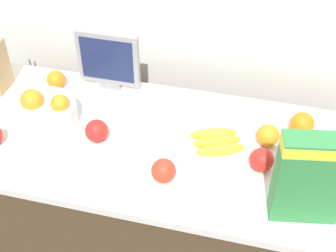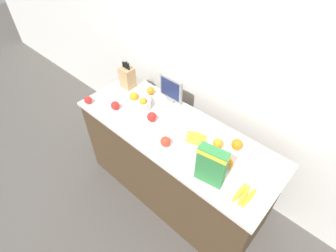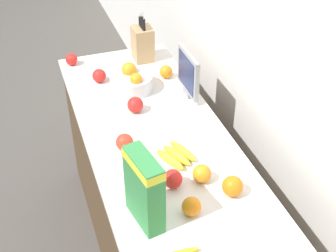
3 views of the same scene
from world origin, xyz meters
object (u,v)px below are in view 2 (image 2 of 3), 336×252
object	(u,v)px
apple_near_bananas	(152,117)
apple_rightmost	(88,100)
banana_bunch_left	(196,138)
apple_front	(166,141)
orange_mid_right	(218,144)
apple_middle	(115,105)
banana_bunch_right	(244,195)
knife_block	(127,77)
orange_front_center	(237,144)
orange_mid_left	(228,163)
apple_rear	(207,152)
fruit_bowl	(138,103)
orange_by_cereal	(151,91)
cereal_box	(212,165)
small_monitor	(171,89)

from	to	relation	value
apple_near_bananas	apple_rightmost	bearing A→B (deg)	-159.42
banana_bunch_left	apple_front	xyz separation A→B (m)	(-0.14, -0.20, 0.02)
orange_mid_right	apple_middle	bearing A→B (deg)	-166.01
apple_near_bananas	orange_mid_right	xyz separation A→B (m)	(0.59, 0.12, -0.00)
banana_bunch_left	banana_bunch_right	world-z (taller)	banana_bunch_left
knife_block	orange_front_center	bearing A→B (deg)	0.64
apple_rightmost	orange_mid_left	xyz separation A→B (m)	(1.35, 0.24, 0.00)
apple_rear	apple_near_bananas	size ratio (longest dim) A/B	0.99
apple_rear	apple_near_bananas	bearing A→B (deg)	179.70
fruit_bowl	orange_by_cereal	size ratio (longest dim) A/B	3.10
apple_rightmost	apple_front	distance (m)	0.88
banana_bunch_right	orange_front_center	xyz separation A→B (m)	(-0.26, 0.33, 0.03)
orange_mid_right	apple_front	bearing A→B (deg)	-140.89
apple_front	fruit_bowl	bearing A→B (deg)	160.54
banana_bunch_right	apple_rear	world-z (taller)	apple_rear
cereal_box	orange_mid_left	size ratio (longest dim) A/B	3.99
cereal_box	orange_mid_left	xyz separation A→B (m)	(0.03, 0.18, -0.13)
knife_block	apple_rear	bearing A→B (deg)	-10.30
orange_by_cereal	orange_mid_right	size ratio (longest dim) A/B	0.94
cereal_box	apple_rear	size ratio (longest dim) A/B	3.77
small_monitor	orange_mid_left	distance (m)	0.87
orange_mid_right	orange_mid_left	size ratio (longest dim) A/B	1.04
apple_front	apple_near_bananas	world-z (taller)	apple_near_bananas
knife_block	apple_near_bananas	bearing A→B (deg)	-20.66
apple_near_bananas	cereal_box	bearing A→B (deg)	-12.86
orange_mid_right	orange_front_center	xyz separation A→B (m)	(0.11, 0.09, 0.00)
orange_by_cereal	orange_mid_right	xyz separation A→B (m)	(0.87, -0.14, 0.00)
small_monitor	banana_bunch_right	size ratio (longest dim) A/B	1.29
orange_mid_right	orange_mid_left	bearing A→B (deg)	-34.33
banana_bunch_right	orange_mid_right	world-z (taller)	orange_mid_right
small_monitor	cereal_box	distance (m)	0.91
cereal_box	small_monitor	bearing A→B (deg)	138.41
banana_bunch_left	orange_mid_left	world-z (taller)	orange_mid_left
knife_block	banana_bunch_left	world-z (taller)	knife_block
apple_front	orange_by_cereal	xyz separation A→B (m)	(-0.55, 0.39, -0.00)
small_monitor	fruit_bowl	xyz separation A→B (m)	(-0.16, -0.26, -0.08)
apple_middle	small_monitor	bearing A→B (deg)	55.21
orange_mid_left	orange_front_center	xyz separation A→B (m)	(-0.05, 0.20, 0.01)
small_monitor	apple_rear	xyz separation A→B (m)	(0.64, -0.31, -0.09)
apple_middle	apple_near_bananas	bearing A→B (deg)	17.49
orange_mid_left	orange_front_center	size ratio (longest dim) A/B	0.88
apple_middle	orange_by_cereal	distance (m)	0.38
orange_front_center	knife_block	bearing A→B (deg)	-179.36
knife_block	orange_mid_left	world-z (taller)	knife_block
apple_middle	orange_mid_left	xyz separation A→B (m)	(1.11, 0.13, -0.00)
banana_bunch_left	orange_front_center	size ratio (longest dim) A/B	2.45
apple_rightmost	apple_front	size ratio (longest dim) A/B	0.88
orange_by_cereal	banana_bunch_right	bearing A→B (deg)	-16.85
apple_rear	fruit_bowl	bearing A→B (deg)	176.54
apple_near_bananas	orange_front_center	xyz separation A→B (m)	(0.71, 0.21, 0.00)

